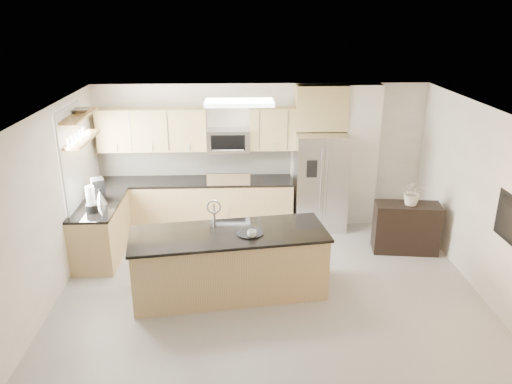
{
  "coord_description": "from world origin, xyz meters",
  "views": [
    {
      "loc": [
        -0.44,
        -5.65,
        3.87
      ],
      "look_at": [
        -0.17,
        1.3,
        1.28
      ],
      "focal_mm": 35.0,
      "sensor_mm": 36.0,
      "label": 1
    }
  ],
  "objects_px": {
    "television": "(512,226)",
    "platter": "(250,233)",
    "range": "(229,203)",
    "coffee_maker": "(98,190)",
    "refrigerator": "(320,181)",
    "microwave": "(228,140)",
    "cup": "(252,234)",
    "blender": "(91,201)",
    "island": "(229,263)",
    "bowl": "(80,110)",
    "flower_vase": "(414,186)",
    "kettle": "(100,197)",
    "credenza": "(406,228)"
  },
  "relations": [
    {
      "from": "television",
      "to": "platter",
      "type": "bearing_deg",
      "value": 76.48
    },
    {
      "from": "range",
      "to": "coffee_maker",
      "type": "relative_size",
      "value": 3.17
    },
    {
      "from": "refrigerator",
      "to": "coffee_maker",
      "type": "xyz_separation_m",
      "value": [
        -3.75,
        -0.87,
        0.2
      ]
    },
    {
      "from": "microwave",
      "to": "cup",
      "type": "relative_size",
      "value": 5.88
    },
    {
      "from": "blender",
      "to": "coffee_maker",
      "type": "height_order",
      "value": "blender"
    },
    {
      "from": "cup",
      "to": "television",
      "type": "height_order",
      "value": "television"
    },
    {
      "from": "island",
      "to": "refrigerator",
      "type": "bearing_deg",
      "value": 46.21
    },
    {
      "from": "range",
      "to": "microwave",
      "type": "relative_size",
      "value": 1.5
    },
    {
      "from": "cup",
      "to": "coffee_maker",
      "type": "distance_m",
      "value": 2.89
    },
    {
      "from": "microwave",
      "to": "platter",
      "type": "bearing_deg",
      "value": -82.7
    },
    {
      "from": "bowl",
      "to": "flower_vase",
      "type": "height_order",
      "value": "bowl"
    },
    {
      "from": "bowl",
      "to": "flower_vase",
      "type": "distance_m",
      "value": 5.39
    },
    {
      "from": "blender",
      "to": "flower_vase",
      "type": "distance_m",
      "value": 5.08
    },
    {
      "from": "platter",
      "to": "blender",
      "type": "distance_m",
      "value": 2.57
    },
    {
      "from": "kettle",
      "to": "credenza",
      "type": "bearing_deg",
      "value": -0.19
    },
    {
      "from": "platter",
      "to": "bowl",
      "type": "distance_m",
      "value": 3.3
    },
    {
      "from": "cup",
      "to": "platter",
      "type": "distance_m",
      "value": 0.12
    },
    {
      "from": "range",
      "to": "cup",
      "type": "height_order",
      "value": "range"
    },
    {
      "from": "island",
      "to": "blender",
      "type": "distance_m",
      "value": 2.36
    },
    {
      "from": "island",
      "to": "cup",
      "type": "relative_size",
      "value": 21.89
    },
    {
      "from": "blender",
      "to": "flower_vase",
      "type": "bearing_deg",
      "value": 3.35
    },
    {
      "from": "blender",
      "to": "television",
      "type": "height_order",
      "value": "television"
    },
    {
      "from": "refrigerator",
      "to": "bowl",
      "type": "bearing_deg",
      "value": -168.45
    },
    {
      "from": "refrigerator",
      "to": "kettle",
      "type": "height_order",
      "value": "refrigerator"
    },
    {
      "from": "kettle",
      "to": "flower_vase",
      "type": "relative_size",
      "value": 0.39
    },
    {
      "from": "platter",
      "to": "coffee_maker",
      "type": "distance_m",
      "value": 2.81
    },
    {
      "from": "kettle",
      "to": "island",
      "type": "bearing_deg",
      "value": -30.45
    },
    {
      "from": "island",
      "to": "television",
      "type": "relative_size",
      "value": 2.63
    },
    {
      "from": "microwave",
      "to": "credenza",
      "type": "height_order",
      "value": "microwave"
    },
    {
      "from": "refrigerator",
      "to": "range",
      "type": "bearing_deg",
      "value": 178.4
    },
    {
      "from": "blender",
      "to": "bowl",
      "type": "relative_size",
      "value": 1.17
    },
    {
      "from": "refrigerator",
      "to": "cup",
      "type": "height_order",
      "value": "refrigerator"
    },
    {
      "from": "kettle",
      "to": "television",
      "type": "distance_m",
      "value": 5.9
    },
    {
      "from": "flower_vase",
      "to": "microwave",
      "type": "bearing_deg",
      "value": 157.32
    },
    {
      "from": "platter",
      "to": "flower_vase",
      "type": "height_order",
      "value": "flower_vase"
    },
    {
      "from": "platter",
      "to": "flower_vase",
      "type": "relative_size",
      "value": 0.58
    },
    {
      "from": "island",
      "to": "credenza",
      "type": "relative_size",
      "value": 2.69
    },
    {
      "from": "range",
      "to": "bowl",
      "type": "relative_size",
      "value": 3.21
    },
    {
      "from": "range",
      "to": "microwave",
      "type": "height_order",
      "value": "microwave"
    },
    {
      "from": "range",
      "to": "bowl",
      "type": "xyz_separation_m",
      "value": [
        -2.25,
        -0.85,
        1.91
      ]
    },
    {
      "from": "cup",
      "to": "television",
      "type": "distance_m",
      "value": 3.26
    },
    {
      "from": "island",
      "to": "credenza",
      "type": "xyz_separation_m",
      "value": [
        2.92,
        1.19,
        -0.05
      ]
    },
    {
      "from": "bowl",
      "to": "flower_vase",
      "type": "xyz_separation_m",
      "value": [
        5.24,
        -0.28,
        -1.22
      ]
    },
    {
      "from": "refrigerator",
      "to": "island",
      "type": "bearing_deg",
      "value": -125.92
    },
    {
      "from": "kettle",
      "to": "microwave",
      "type": "bearing_deg",
      "value": 31.03
    },
    {
      "from": "cup",
      "to": "kettle",
      "type": "height_order",
      "value": "kettle"
    },
    {
      "from": "flower_vase",
      "to": "range",
      "type": "bearing_deg",
      "value": 159.37
    },
    {
      "from": "kettle",
      "to": "coffee_maker",
      "type": "xyz_separation_m",
      "value": [
        -0.07,
        0.17,
        0.06
      ]
    },
    {
      "from": "island",
      "to": "television",
      "type": "xyz_separation_m",
      "value": [
        3.48,
        -0.82,
        0.88
      ]
    },
    {
      "from": "flower_vase",
      "to": "platter",
      "type": "bearing_deg",
      "value": -155.39
    }
  ]
}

